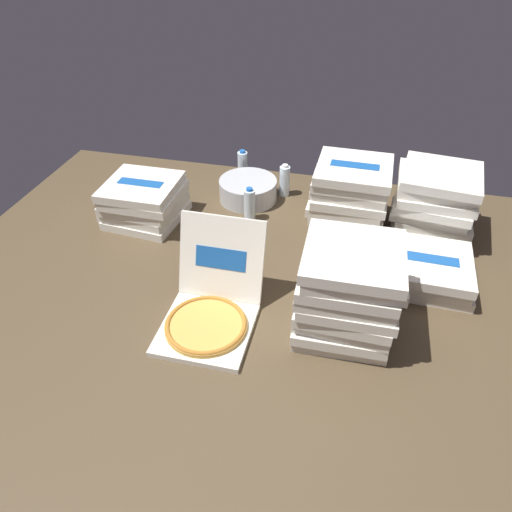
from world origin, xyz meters
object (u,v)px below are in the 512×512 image
Objects in this scene: open_pizza_box at (210,307)px; water_bottle_0 at (285,181)px; pizza_stack_right_far at (429,269)px; pizza_stack_left_far at (348,291)px; water_bottle_1 at (250,205)px; pizza_stack_right_mid at (433,203)px; ice_bucket at (248,190)px; water_bottle_2 at (243,166)px; pizza_stack_left_near at (350,196)px; pizza_stack_left_mid at (144,201)px.

open_pizza_box is 2.56× the size of water_bottle_0.
pizza_stack_right_far is 0.56m from pizza_stack_left_far.
water_bottle_1 is at bearing 92.21° from open_pizza_box.
pizza_stack_right_mid is 1.04m from ice_bucket.
water_bottle_2 is (-0.16, 0.44, 0.00)m from water_bottle_1.
open_pizza_box is 1.13m from water_bottle_0.
pizza_stack_left_near is at bearing 93.76° from pizza_stack_left_far.
pizza_stack_left_mid is at bearing -146.11° from ice_bucket.
open_pizza_box is 1.03m from pizza_stack_right_far.
open_pizza_box is 0.91m from pizza_stack_left_mid.
pizza_stack_left_near reaches higher than pizza_stack_right_mid.
open_pizza_box reaches higher than water_bottle_1.
pizza_stack_left_mid is at bearing 172.50° from pizza_stack_right_far.
pizza_stack_left_near is 1.00× the size of pizza_stack_left_far.
open_pizza_box is at bearing -95.38° from water_bottle_0.
pizza_stack_right_mid is 1.07× the size of pizza_stack_right_far.
pizza_stack_left_far is at bearing -51.16° from water_bottle_1.
pizza_stack_left_mid is 1.04× the size of pizza_stack_right_far.
open_pizza_box reaches higher than water_bottle_0.
pizza_stack_right_far is at bearing -28.12° from ice_bucket.
pizza_stack_right_far is 0.98× the size of pizza_stack_left_far.
open_pizza_box reaches higher than pizza_stack_right_far.
pizza_stack_left_near reaches higher than pizza_stack_right_far.
pizza_stack_left_mid is at bearing -167.40° from water_bottle_1.
ice_bucket is at bearing 33.89° from pizza_stack_left_mid.
ice_bucket is 1.70× the size of water_bottle_1.
pizza_stack_right_far is 2.04× the size of water_bottle_1.
pizza_stack_left_mid is 2.11× the size of water_bottle_1.
pizza_stack_left_mid is at bearing -170.18° from pizza_stack_left_near.
pizza_stack_left_mid is at bearing -125.78° from water_bottle_2.
water_bottle_1 and water_bottle_2 have the same top height.
ice_bucket is 1.70× the size of water_bottle_0.
open_pizza_box is 1.23× the size of pizza_stack_left_far.
pizza_stack_right_mid is 0.97m from water_bottle_1.
pizza_stack_left_far reaches higher than pizza_stack_left_mid.
pizza_stack_left_mid is at bearing -171.63° from pizza_stack_right_mid.
open_pizza_box is 1.31m from pizza_stack_right_mid.
open_pizza_box is 0.58m from pizza_stack_left_far.
water_bottle_2 is (0.41, 0.57, -0.02)m from pizza_stack_left_mid.
water_bottle_2 is (-1.10, 0.77, 0.03)m from pizza_stack_right_far.
open_pizza_box is at bearing -87.79° from water_bottle_1.
water_bottle_0 is at bearing 66.43° from water_bottle_1.
water_bottle_1 is (-0.96, -0.10, -0.09)m from pizza_stack_right_mid.
pizza_stack_right_far is at bearing 48.23° from pizza_stack_left_far.
ice_bucket is at bearing -68.19° from water_bottle_2.
pizza_stack_left_far is at bearing -131.77° from pizza_stack_right_far.
water_bottle_1 is at bearing -113.57° from water_bottle_0.
pizza_stack_left_near is at bearing -28.90° from water_bottle_2.
open_pizza_box is at bearing -135.63° from pizza_stack_right_mid.
water_bottle_0 is (0.20, 0.10, 0.03)m from ice_bucket.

